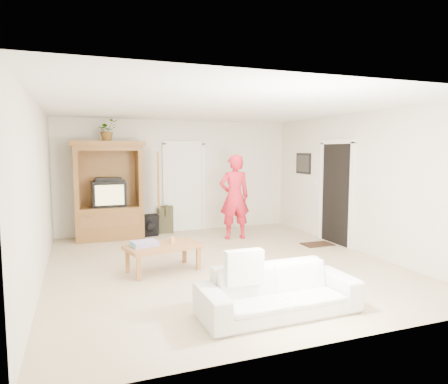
{
  "coord_description": "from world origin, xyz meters",
  "views": [
    {
      "loc": [
        -2.22,
        -6.18,
        1.91
      ],
      "look_at": [
        0.28,
        0.6,
        1.15
      ],
      "focal_mm": 32.0,
      "sensor_mm": 36.0,
      "label": 1
    }
  ],
  "objects_px": {
    "man": "(234,197)",
    "coffee_table": "(163,248)",
    "armoire": "(110,197)",
    "sofa": "(279,291)"
  },
  "relations": [
    {
      "from": "man",
      "to": "coffee_table",
      "type": "distance_m",
      "value": 2.68
    },
    {
      "from": "man",
      "to": "armoire",
      "type": "bearing_deg",
      "value": -15.73
    },
    {
      "from": "man",
      "to": "coffee_table",
      "type": "xyz_separation_m",
      "value": [
        -1.92,
        -1.79,
        -0.53
      ]
    },
    {
      "from": "sofa",
      "to": "coffee_table",
      "type": "relative_size",
      "value": 1.49
    },
    {
      "from": "man",
      "to": "sofa",
      "type": "height_order",
      "value": "man"
    },
    {
      "from": "armoire",
      "to": "man",
      "type": "xyz_separation_m",
      "value": [
        2.51,
        -0.93,
        -0.0
      ]
    },
    {
      "from": "man",
      "to": "sofa",
      "type": "xyz_separation_m",
      "value": [
        -1.0,
        -3.9,
        -0.63
      ]
    },
    {
      "from": "armoire",
      "to": "sofa",
      "type": "distance_m",
      "value": 5.11
    },
    {
      "from": "coffee_table",
      "to": "man",
      "type": "bearing_deg",
      "value": 29.78
    },
    {
      "from": "armoire",
      "to": "coffee_table",
      "type": "relative_size",
      "value": 1.66
    }
  ]
}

